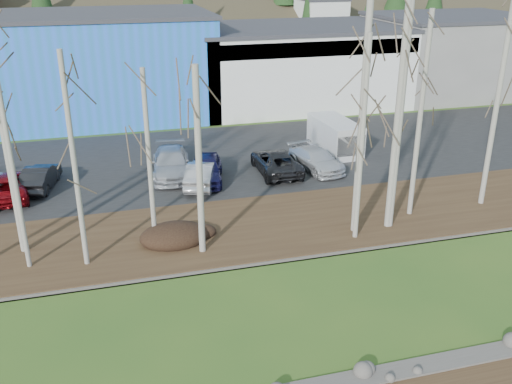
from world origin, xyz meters
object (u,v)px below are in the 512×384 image
object	(u,v)px
car_3	(171,163)
car_4	(207,169)
car_6	(276,162)
car_8	(317,159)
car_5	(202,174)
car_7	(315,160)
car_2	(6,186)
van_white	(336,136)
car_1	(40,177)

from	to	relation	value
car_3	car_4	bearing A→B (deg)	-32.20
car_6	car_8	xyz separation A→B (m)	(2.64, -0.14, -0.05)
car_4	car_5	size ratio (longest dim) A/B	1.03
car_4	car_7	world-z (taller)	car_4
car_2	car_6	distance (m)	15.36
van_white	car_4	bearing A→B (deg)	-164.59
car_2	car_3	xyz separation A→B (m)	(9.14, 1.02, 0.09)
car_4	car_5	distance (m)	0.69
car_2	car_8	bearing A→B (deg)	173.81
car_7	car_4	bearing A→B (deg)	169.43
car_3	car_5	world-z (taller)	car_3
car_1	van_white	distance (m)	18.84
car_7	car_8	distance (m)	0.15
car_4	car_7	size ratio (longest dim) A/B	0.99
car_2	car_8	world-z (taller)	car_2
van_white	car_1	bearing A→B (deg)	-177.73
car_3	car_5	size ratio (longest dim) A/B	1.24
car_5	car_3	bearing A→B (deg)	-36.64
car_2	car_3	world-z (taller)	car_3
car_1	car_7	distance (m)	16.21
car_2	car_6	world-z (taller)	car_6
car_1	car_8	distance (m)	16.36
car_1	car_5	world-z (taller)	car_5
car_6	car_7	distance (m)	2.49
car_2	car_4	world-z (taller)	car_4
car_4	van_white	size ratio (longest dim) A/B	0.89
car_5	van_white	bearing A→B (deg)	-141.68
car_4	car_6	distance (m)	4.34
car_1	car_6	distance (m)	13.73
car_1	car_4	xyz separation A→B (m)	(9.34, -1.49, 0.07)
car_2	car_7	size ratio (longest dim) A/B	1.09
car_8	car_4	bearing A→B (deg)	169.41
car_6	car_8	world-z (taller)	car_6
car_1	car_4	bearing A→B (deg)	-177.61
car_2	car_7	world-z (taller)	car_2
car_1	car_7	bearing A→B (deg)	-173.36
car_2	car_8	xyz separation A→B (m)	(17.99, -0.40, -0.03)
car_1	car_8	size ratio (longest dim) A/B	0.92
car_3	car_2	bearing A→B (deg)	-166.41
van_white	car_2	bearing A→B (deg)	-175.48
car_2	van_white	size ratio (longest dim) A/B	0.98
car_5	car_8	size ratio (longest dim) A/B	0.96
car_5	car_8	world-z (taller)	car_5
car_1	car_4	size ratio (longest dim) A/B	0.93
car_5	car_4	bearing A→B (deg)	-109.07
car_3	car_1	bearing A→B (deg)	-172.26
car_1	car_7	size ratio (longest dim) A/B	0.92
car_1	car_4	world-z (taller)	car_4
car_4	car_5	world-z (taller)	car_4
car_4	car_8	size ratio (longest dim) A/B	0.99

